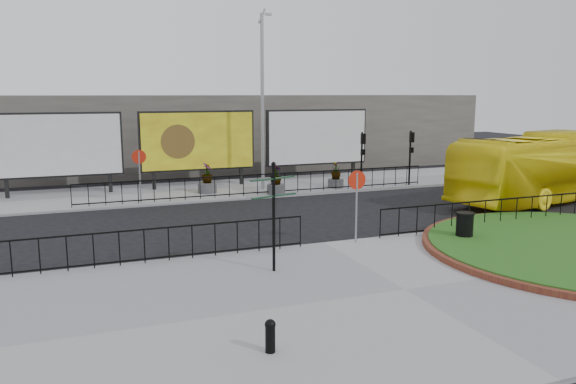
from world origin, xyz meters
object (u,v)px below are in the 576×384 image
fingerpost_sign (274,206)px  planter_a (207,182)px  litter_bin (465,227)px  bus (548,167)px  bollard (270,334)px  planter_c (336,177)px  billboard_mid (198,141)px  lamp_post (262,99)px  planter_b (276,183)px

fingerpost_sign → planter_a: (1.14, 13.32, -1.33)m
litter_bin → planter_a: (-6.00, 12.65, 0.06)m
litter_bin → bus: size_ratio=0.09×
fingerpost_sign → planter_a: fingerpost_sign is taller
bollard → bus: bearing=30.9°
bollard → litter_bin: litter_bin is taller
litter_bin → planter_c: size_ratio=0.71×
billboard_mid → bollard: (-2.93, -20.09, -2.11)m
billboard_mid → bollard: size_ratio=9.15×
billboard_mid → planter_a: 2.74m
planter_a → litter_bin: bearing=-64.6°
lamp_post → bollard: (-5.94, -18.11, -4.34)m
bollard → planter_b: planter_b is taller
litter_bin → planter_c: planter_c is taller
bus → planter_a: 16.71m
fingerpost_sign → litter_bin: 7.31m
planter_a → planter_b: (3.16, -1.60, 0.00)m
lamp_post → bollard: lamp_post is taller
billboard_mid → litter_bin: billboard_mid is taller
lamp_post → bus: 14.41m
bollard → planter_a: 18.35m
lamp_post → planter_b: 4.43m
fingerpost_sign → litter_bin: bearing=-7.5°
fingerpost_sign → planter_b: bearing=57.0°
bollard → planter_b: size_ratio=0.45×
bus → planter_b: bus is taller
litter_bin → planter_b: (-2.84, 11.05, 0.06)m
bollard → planter_b: bearing=69.8°
bus → litter_bin: bearing=106.9°
billboard_mid → planter_a: size_ratio=4.06×
planter_c → bollard: bearing=-119.6°
fingerpost_sign → planter_c: (7.98, 12.41, -1.33)m
fingerpost_sign → litter_bin: size_ratio=3.08×
fingerpost_sign → planter_b: fingerpost_sign is taller
lamp_post → bus: size_ratio=0.78×
fingerpost_sign → planter_c: 14.81m
fingerpost_sign → planter_a: 13.43m
fingerpost_sign → planter_b: 12.55m
lamp_post → bollard: size_ratio=13.63×
planter_c → fingerpost_sign: bearing=-122.7°
bollard → planter_a: bearing=80.8°
lamp_post → fingerpost_sign: bearing=-107.3°
bollard → bus: size_ratio=0.06×
litter_bin → bus: bearing=30.3°
lamp_post → litter_bin: size_ratio=9.04×
bus → planter_c: bearing=37.7°
bus → planter_b: bearing=50.2°
billboard_mid → bollard: bearing=-98.3°
litter_bin → billboard_mid: bearing=112.3°
bollard → litter_bin: bearing=31.5°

